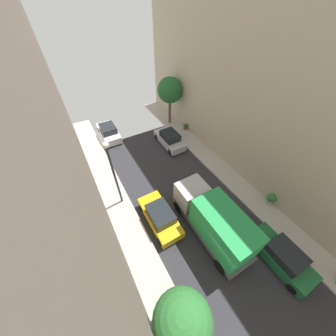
{
  "coord_description": "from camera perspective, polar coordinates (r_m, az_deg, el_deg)",
  "views": [
    {
      "loc": [
        -5.74,
        -1.9,
        13.15
      ],
      "look_at": [
        0.44,
        8.84,
        0.5
      ],
      "focal_mm": 19.96,
      "sensor_mm": 36.0,
      "label": 1
    }
  ],
  "objects": [
    {
      "name": "street_tree_1",
      "position": [
        22.78,
        0.57,
        22.6
      ],
      "size": [
        2.84,
        2.84,
        5.55
      ],
      "color": "brown",
      "rests_on": "sidewalk_right"
    },
    {
      "name": "potted_plant_2",
      "position": [
        23.2,
        5.37,
        12.56
      ],
      "size": [
        0.52,
        0.52,
        0.77
      ],
      "color": "brown",
      "rests_on": "sidewalk_right"
    },
    {
      "name": "street_tree_0",
      "position": [
        9.55,
        4.4,
        -39.41
      ],
      "size": [
        2.43,
        2.43,
        4.74
      ],
      "color": "brown",
      "rests_on": "sidewalk_left"
    },
    {
      "name": "ground",
      "position": [
        14.47,
        17.8,
        -24.41
      ],
      "size": [
        32.0,
        32.0,
        0.0
      ],
      "primitive_type": "plane",
      "color": "#2D2D33"
    },
    {
      "name": "parked_car_left_3",
      "position": [
        22.9,
        -17.67,
        10.44
      ],
      "size": [
        1.78,
        4.2,
        1.57
      ],
      "color": "white",
      "rests_on": "ground"
    },
    {
      "name": "delivery_truck",
      "position": [
        13.29,
        13.83,
        -15.4
      ],
      "size": [
        2.26,
        6.6,
        3.38
      ],
      "color": "#4C4C51",
      "rests_on": "ground"
    },
    {
      "name": "sidewalk_left",
      "position": [
        13.23,
        -1.63,
        -35.64
      ],
      "size": [
        2.0,
        44.0,
        0.15
      ],
      "primitive_type": "cube",
      "color": "#B7B2A8",
      "rests_on": "ground"
    },
    {
      "name": "lamp_post",
      "position": [
        13.25,
        -16.72,
        0.18
      ],
      "size": [
        0.44,
        0.44,
        6.1
      ],
      "color": "#333338",
      "rests_on": "sidewalk_left"
    },
    {
      "name": "potted_plant_0",
      "position": [
        17.26,
        28.99,
        -8.2
      ],
      "size": [
        0.71,
        0.71,
        1.05
      ],
      "color": "#B2A899",
      "rests_on": "sidewalk_right"
    },
    {
      "name": "parked_car_right_3",
      "position": [
        20.75,
        0.49,
        8.82
      ],
      "size": [
        1.78,
        4.2,
        1.57
      ],
      "color": "silver",
      "rests_on": "ground"
    },
    {
      "name": "parked_car_left_2",
      "position": [
        14.34,
        -2.45,
        -14.55
      ],
      "size": [
        1.78,
        4.2,
        1.57
      ],
      "color": "gold",
      "rests_on": "ground"
    },
    {
      "name": "sidewalk_right",
      "position": [
        17.02,
        30.43,
        -14.1
      ],
      "size": [
        2.0,
        44.0,
        0.15
      ],
      "primitive_type": "cube",
      "color": "#B7B2A8",
      "rests_on": "ground"
    },
    {
      "name": "parked_car_right_2",
      "position": [
        15.02,
        31.35,
        -21.93
      ],
      "size": [
        1.78,
        4.2,
        1.57
      ],
      "color": "#1E6638",
      "rests_on": "ground"
    }
  ]
}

